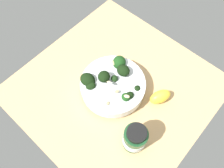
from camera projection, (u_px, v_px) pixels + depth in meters
The scene contains 4 objects.
ground_plane at pixel (115, 90), 79.34cm from camera, with size 61.93×61.93×3.57cm, color tan.
bowl_of_broccoli at pixel (112, 84), 74.29cm from camera, with size 21.55×21.55×10.14cm.
lemon_wedge at pixel (160, 97), 73.40cm from camera, with size 7.45×4.01×4.95cm, color yellow.
bottle_tall at pixel (135, 138), 64.60cm from camera, with size 7.04×7.04×11.30cm.
Camera 1 is at (26.79, 22.50, 69.46)cm, focal length 35.72 mm.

